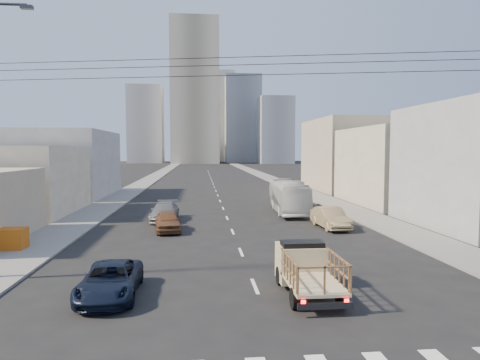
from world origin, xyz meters
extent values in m
plane|color=black|center=(0.00, 0.00, 0.00)|extent=(420.00, 420.00, 0.00)
cube|color=slate|center=(-11.75, 70.00, 0.06)|extent=(3.50, 180.00, 0.12)
cube|color=slate|center=(11.75, 70.00, 0.06)|extent=(3.50, 180.00, 0.12)
cube|color=silver|center=(0.00, 2.00, 0.01)|extent=(0.15, 2.00, 0.01)
cube|color=silver|center=(0.00, 8.00, 0.01)|extent=(0.15, 2.00, 0.01)
cube|color=silver|center=(0.00, 14.00, 0.01)|extent=(0.15, 2.00, 0.01)
cube|color=silver|center=(0.00, 20.00, 0.01)|extent=(0.15, 2.00, 0.01)
cube|color=silver|center=(0.00, 26.00, 0.01)|extent=(0.15, 2.00, 0.01)
cube|color=silver|center=(0.00, 32.00, 0.01)|extent=(0.15, 2.00, 0.01)
cube|color=silver|center=(0.00, 38.00, 0.01)|extent=(0.15, 2.00, 0.01)
cube|color=silver|center=(0.00, 44.00, 0.01)|extent=(0.15, 2.00, 0.01)
cube|color=silver|center=(0.00, 50.00, 0.01)|extent=(0.15, 2.00, 0.01)
cube|color=silver|center=(0.00, 56.00, 0.01)|extent=(0.15, 2.00, 0.01)
cube|color=silver|center=(0.00, 62.00, 0.01)|extent=(0.15, 2.00, 0.01)
cube|color=silver|center=(0.00, 68.00, 0.01)|extent=(0.15, 2.00, 0.01)
cube|color=silver|center=(0.00, 74.00, 0.01)|extent=(0.15, 2.00, 0.01)
cube|color=silver|center=(0.00, 80.00, 0.01)|extent=(0.15, 2.00, 0.01)
cube|color=silver|center=(0.00, 86.00, 0.01)|extent=(0.15, 2.00, 0.01)
cube|color=silver|center=(0.00, 92.00, 0.01)|extent=(0.15, 2.00, 0.01)
cube|color=silver|center=(0.00, 98.00, 0.01)|extent=(0.15, 2.00, 0.01)
cube|color=silver|center=(0.00, 104.00, 0.01)|extent=(0.15, 2.00, 0.01)
cube|color=#CDB789|center=(1.94, 0.03, 0.70)|extent=(1.90, 3.00, 0.12)
cube|color=#CDB789|center=(1.94, 2.03, 0.95)|extent=(1.90, 1.60, 1.50)
cube|color=black|center=(1.94, 1.78, 1.55)|extent=(1.70, 0.90, 0.70)
cube|color=#2D2D33|center=(1.94, -1.52, 0.40)|extent=(1.90, 0.12, 0.22)
cube|color=#FF0C0C|center=(1.19, -1.52, 0.55)|extent=(0.15, 0.05, 0.12)
cube|color=#FF0C0C|center=(2.69, -1.52, 0.55)|extent=(0.15, 0.05, 0.12)
cylinder|color=black|center=(1.09, 2.13, 0.38)|extent=(0.25, 0.76, 0.76)
cylinder|color=black|center=(2.79, 2.13, 0.38)|extent=(0.25, 0.76, 0.76)
cylinder|color=black|center=(1.09, -0.67, 0.38)|extent=(0.25, 0.76, 0.76)
cylinder|color=black|center=(2.79, -0.67, 0.38)|extent=(0.25, 0.76, 0.76)
imported|color=black|center=(-5.73, 1.29, 0.64)|extent=(2.22, 4.64, 1.28)
imported|color=silver|center=(5.83, 23.03, 1.45)|extent=(3.11, 10.58, 2.91)
imported|color=brown|center=(-4.50, 14.63, 0.71)|extent=(2.17, 4.34, 1.42)
imported|color=#927D55|center=(7.18, 14.65, 0.76)|extent=(1.87, 4.67, 1.51)
imported|color=slate|center=(-5.07, 19.30, 0.73)|extent=(2.21, 5.10, 1.46)
cylinder|color=#2D2D33|center=(-10.50, 4.00, 11.80)|extent=(2.00, 0.12, 0.12)
cube|color=#2D2D33|center=(-9.50, 4.00, 11.70)|extent=(0.50, 0.25, 0.15)
cylinder|color=black|center=(0.00, 1.50, 9.30)|extent=(23.01, 5.02, 0.02)
cylinder|color=black|center=(0.00, 1.50, 9.00)|extent=(23.01, 5.02, 0.02)
cylinder|color=black|center=(0.00, 1.50, 8.60)|extent=(23.01, 5.02, 0.02)
cube|color=#BA5811|center=(-13.00, 9.60, 0.31)|extent=(1.80, 1.20, 0.38)
cube|color=#BA5811|center=(-13.00, 9.60, 0.69)|extent=(1.80, 1.20, 0.38)
cube|color=#BA5811|center=(-13.00, 9.60, 1.07)|extent=(1.80, 1.20, 0.38)
cube|color=#B0A28E|center=(19.50, 28.00, 4.00)|extent=(11.00, 14.00, 8.00)
cube|color=tan|center=(20.00, 44.00, 5.00)|extent=(12.00, 16.00, 10.00)
cube|color=#B0A28E|center=(-19.00, 24.00, 3.00)|extent=(11.00, 12.00, 6.00)
cube|color=gray|center=(-19.50, 39.00, 4.00)|extent=(12.00, 16.00, 8.00)
cube|color=gray|center=(-4.00, 170.00, 30.00)|extent=(20.00, 20.00, 60.00)
cube|color=gray|center=(18.00, 185.00, 20.00)|extent=(16.00, 16.00, 40.00)
cube|color=gray|center=(-26.00, 180.00, 17.00)|extent=(15.00, 15.00, 34.00)
cube|color=gray|center=(6.00, 200.00, 22.00)|extent=(18.00, 18.00, 44.00)
cube|color=gray|center=(30.00, 165.00, 14.00)|extent=(14.00, 14.00, 28.00)
camera|label=1|loc=(-2.27, -15.30, 5.66)|focal=32.00mm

